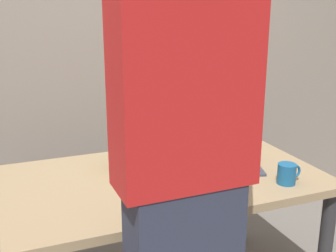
{
  "coord_description": "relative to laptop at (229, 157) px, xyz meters",
  "views": [
    {
      "loc": [
        -0.69,
        -1.77,
        1.53
      ],
      "look_at": [
        0.02,
        0.0,
        0.98
      ],
      "focal_mm": 44.54,
      "sensor_mm": 36.0,
      "label": 1
    }
  ],
  "objects": [
    {
      "name": "beer_bottle_dark",
      "position": [
        -0.53,
        0.23,
        0.09
      ],
      "size": [
        0.06,
        0.06,
        0.33
      ],
      "color": "#1E5123",
      "rests_on": "desk"
    },
    {
      "name": "beer_bottle_amber",
      "position": [
        -0.45,
        0.07,
        0.09
      ],
      "size": [
        0.07,
        0.07,
        0.34
      ],
      "color": "#333333",
      "rests_on": "desk"
    },
    {
      "name": "back_wall",
      "position": [
        -0.36,
        0.87,
        0.52
      ],
      "size": [
        6.0,
        0.1,
        2.6
      ],
      "primitive_type": "cube",
      "color": "gray",
      "rests_on": "ground"
    },
    {
      "name": "laptop",
      "position": [
        0.0,
        0.0,
        0.0
      ],
      "size": [
        0.38,
        0.38,
        0.2
      ],
      "color": "#383D4C",
      "rests_on": "desk"
    },
    {
      "name": "beer_bottle_green",
      "position": [
        -0.56,
        0.15,
        0.07
      ],
      "size": [
        0.07,
        0.07,
        0.29
      ],
      "color": "brown",
      "rests_on": "desk"
    },
    {
      "name": "coffee_mug",
      "position": [
        0.13,
        -0.31,
        0.01
      ],
      "size": [
        0.12,
        0.09,
        0.1
      ],
      "color": "#19598C",
      "rests_on": "desk"
    },
    {
      "name": "desk",
      "position": [
        -0.36,
        -0.01,
        -0.13
      ],
      "size": [
        1.52,
        0.88,
        0.73
      ],
      "color": "#9E8460",
      "rests_on": "ground"
    },
    {
      "name": "person_figure",
      "position": [
        -0.54,
        -0.63,
        0.14
      ],
      "size": [
        0.45,
        0.27,
        1.81
      ],
      "color": "#2D3347",
      "rests_on": "ground"
    },
    {
      "name": "beer_bottle_brown",
      "position": [
        -0.43,
        0.17,
        0.06
      ],
      "size": [
        0.07,
        0.07,
        0.28
      ],
      "color": "#472B14",
      "rests_on": "desk"
    }
  ]
}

